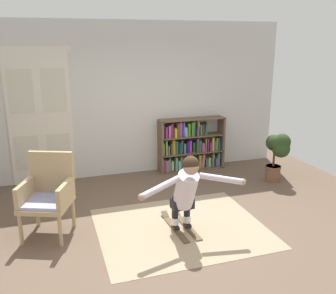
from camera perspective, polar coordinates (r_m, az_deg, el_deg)
ground_plane at (r=5.29m, az=1.71°, el=-12.70°), size 7.20×7.20×0.00m
back_wall at (r=7.23m, az=-5.20°, el=7.22°), size 6.00×0.10×2.90m
double_door at (r=7.04m, az=-18.93°, el=4.37°), size 1.22×0.05×2.45m
rug at (r=5.38m, az=1.97°, el=-12.17°), size 2.30×1.93×0.01m
bookshelf at (r=7.55m, az=3.30°, el=0.07°), size 1.35×0.30×1.05m
wicker_chair at (r=5.26m, az=-17.84°, el=-6.67°), size 0.78×0.78×1.10m
potted_plant at (r=7.11m, az=16.38°, el=-0.33°), size 0.38×0.47×0.92m
skis_pair at (r=5.39m, az=1.84°, el=-11.85°), size 0.31×0.90×0.07m
person_skier at (r=4.96m, az=2.80°, el=-6.32°), size 1.48×0.61×1.07m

